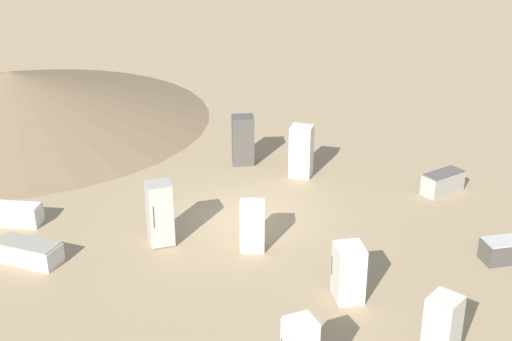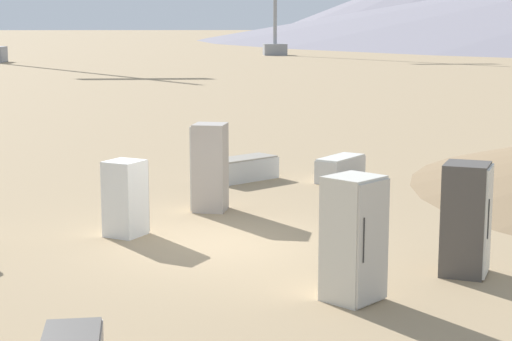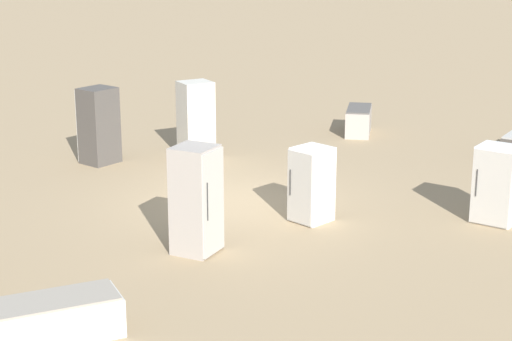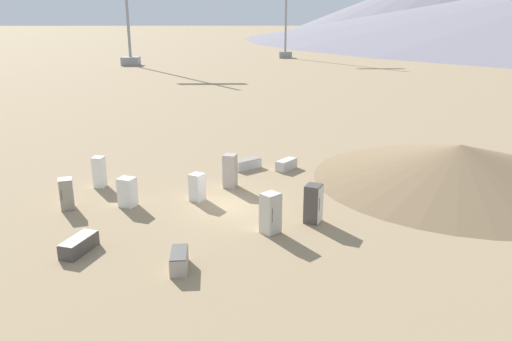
{
  "view_description": "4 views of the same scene",
  "coord_description": "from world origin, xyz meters",
  "px_view_note": "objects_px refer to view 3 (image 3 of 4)",
  "views": [
    {
      "loc": [
        17.55,
        -10.23,
        10.38
      ],
      "look_at": [
        -0.85,
        0.94,
        1.15
      ],
      "focal_mm": 50.0,
      "sensor_mm": 36.0,
      "label": 1
    },
    {
      "loc": [
        0.46,
        15.73,
        4.12
      ],
      "look_at": [
        -0.77,
        -0.61,
        1.29
      ],
      "focal_mm": 60.0,
      "sensor_mm": 36.0,
      "label": 2
    },
    {
      "loc": [
        4.41,
        -16.61,
        5.6
      ],
      "look_at": [
        0.63,
        -0.68,
        0.93
      ],
      "focal_mm": 60.0,
      "sensor_mm": 36.0,
      "label": 3
    },
    {
      "loc": [
        -0.79,
        24.41,
        9.48
      ],
      "look_at": [
        -1.38,
        -1.27,
        1.5
      ],
      "focal_mm": 35.0,
      "sensor_mm": 36.0,
      "label": 4
    }
  ],
  "objects_px": {
    "discarded_fridge_4": "(359,121)",
    "discarded_fridge_10": "(497,184)",
    "discarded_fridge_0": "(196,119)",
    "discarded_fridge_7": "(311,185)",
    "discarded_fridge_2": "(98,126)",
    "discarded_fridge_3": "(196,200)",
    "discarded_fridge_8": "(53,319)"
  },
  "relations": [
    {
      "from": "discarded_fridge_7",
      "to": "discarded_fridge_8",
      "type": "distance_m",
      "value": 6.41
    },
    {
      "from": "discarded_fridge_0",
      "to": "discarded_fridge_7",
      "type": "bearing_deg",
      "value": -91.83
    },
    {
      "from": "discarded_fridge_0",
      "to": "discarded_fridge_7",
      "type": "relative_size",
      "value": 1.28
    },
    {
      "from": "discarded_fridge_10",
      "to": "discarded_fridge_3",
      "type": "bearing_deg",
      "value": 50.66
    },
    {
      "from": "discarded_fridge_0",
      "to": "discarded_fridge_10",
      "type": "bearing_deg",
      "value": -68.56
    },
    {
      "from": "discarded_fridge_3",
      "to": "discarded_fridge_4",
      "type": "xyz_separation_m",
      "value": [
        1.73,
        9.77,
        -0.6
      ]
    },
    {
      "from": "discarded_fridge_2",
      "to": "discarded_fridge_8",
      "type": "xyz_separation_m",
      "value": [
        3.14,
        -8.9,
        -0.63
      ]
    },
    {
      "from": "discarded_fridge_4",
      "to": "discarded_fridge_7",
      "type": "relative_size",
      "value": 1.04
    },
    {
      "from": "discarded_fridge_0",
      "to": "discarded_fridge_3",
      "type": "xyz_separation_m",
      "value": [
        2.01,
        -6.43,
        0.02
      ]
    },
    {
      "from": "discarded_fridge_8",
      "to": "discarded_fridge_10",
      "type": "bearing_deg",
      "value": 98.87
    },
    {
      "from": "discarded_fridge_8",
      "to": "discarded_fridge_2",
      "type": "bearing_deg",
      "value": 161.57
    },
    {
      "from": "discarded_fridge_0",
      "to": "discarded_fridge_2",
      "type": "distance_m",
      "value": 2.43
    },
    {
      "from": "discarded_fridge_3",
      "to": "discarded_fridge_4",
      "type": "bearing_deg",
      "value": -176.76
    },
    {
      "from": "discarded_fridge_2",
      "to": "discarded_fridge_7",
      "type": "bearing_deg",
      "value": -92.5
    },
    {
      "from": "discarded_fridge_3",
      "to": "discarded_fridge_7",
      "type": "relative_size",
      "value": 1.31
    },
    {
      "from": "discarded_fridge_4",
      "to": "discarded_fridge_0",
      "type": "bearing_deg",
      "value": 38.24
    },
    {
      "from": "discarded_fridge_4",
      "to": "discarded_fridge_10",
      "type": "height_order",
      "value": "discarded_fridge_10"
    },
    {
      "from": "discarded_fridge_4",
      "to": "discarded_fridge_8",
      "type": "xyz_separation_m",
      "value": [
        -2.7,
        -13.44,
        -0.07
      ]
    },
    {
      "from": "discarded_fridge_8",
      "to": "discarded_fridge_10",
      "type": "xyz_separation_m",
      "value": [
        6.2,
        6.58,
        0.46
      ]
    },
    {
      "from": "discarded_fridge_10",
      "to": "discarded_fridge_0",
      "type": "bearing_deg",
      "value": -4.4
    },
    {
      "from": "discarded_fridge_4",
      "to": "discarded_fridge_7",
      "type": "distance_m",
      "value": 7.63
    },
    {
      "from": "discarded_fridge_0",
      "to": "discarded_fridge_3",
      "type": "bearing_deg",
      "value": -115.26
    },
    {
      "from": "discarded_fridge_2",
      "to": "discarded_fridge_7",
      "type": "distance_m",
      "value": 6.57
    },
    {
      "from": "discarded_fridge_7",
      "to": "discarded_fridge_4",
      "type": "bearing_deg",
      "value": -58.71
    },
    {
      "from": "discarded_fridge_7",
      "to": "discarded_fridge_8",
      "type": "xyz_separation_m",
      "value": [
        -2.66,
        -5.82,
        -0.44
      ]
    },
    {
      "from": "discarded_fridge_0",
      "to": "discarded_fridge_10",
      "type": "xyz_separation_m",
      "value": [
        7.23,
        -3.52,
        -0.18
      ]
    },
    {
      "from": "discarded_fridge_8",
      "to": "discarded_fridge_3",
      "type": "bearing_deg",
      "value": 127.32
    },
    {
      "from": "discarded_fridge_2",
      "to": "discarded_fridge_10",
      "type": "height_order",
      "value": "discarded_fridge_2"
    },
    {
      "from": "discarded_fridge_2",
      "to": "discarded_fridge_4",
      "type": "xyz_separation_m",
      "value": [
        5.84,
        4.54,
        -0.56
      ]
    },
    {
      "from": "discarded_fridge_0",
      "to": "discarded_fridge_10",
      "type": "height_order",
      "value": "discarded_fridge_0"
    },
    {
      "from": "discarded_fridge_3",
      "to": "discarded_fridge_4",
      "type": "distance_m",
      "value": 9.94
    },
    {
      "from": "discarded_fridge_7",
      "to": "discarded_fridge_10",
      "type": "xyz_separation_m",
      "value": [
        3.53,
        0.77,
        0.02
      ]
    }
  ]
}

